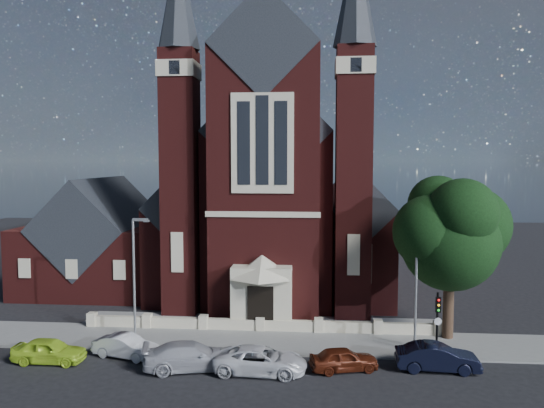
{
  "coord_description": "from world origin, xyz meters",
  "views": [
    {
      "loc": [
        3.74,
        -29.04,
        11.79
      ],
      "look_at": [
        0.34,
        12.0,
        8.41
      ],
      "focal_mm": 35.0,
      "sensor_mm": 36.0,
      "label": 1
    }
  ],
  "objects": [
    {
      "name": "street_tree",
      "position": [
        12.6,
        5.71,
        6.96
      ],
      "size": [
        6.4,
        6.6,
        10.7
      ],
      "color": "black",
      "rests_on": "ground"
    },
    {
      "name": "car_lime_van",
      "position": [
        -11.74,
        -0.08,
        0.72
      ],
      "size": [
        4.21,
        1.69,
        1.43
      ],
      "primitive_type": "imported",
      "rotation": [
        0.0,
        0.0,
        1.57
      ],
      "color": "#AED92B",
      "rests_on": "ground"
    },
    {
      "name": "car_silver_b",
      "position": [
        -3.25,
        -0.39,
        0.77
      ],
      "size": [
        5.67,
        3.41,
        1.54
      ],
      "primitive_type": "imported",
      "rotation": [
        0.0,
        0.0,
        1.82
      ],
      "color": "#A8A9B0",
      "rests_on": "ground"
    },
    {
      "name": "traffic_signal",
      "position": [
        11.0,
        2.43,
        2.58
      ],
      "size": [
        0.28,
        0.42,
        4.0
      ],
      "color": "black",
      "rests_on": "ground"
    },
    {
      "name": "car_white_suv",
      "position": [
        0.74,
        -0.57,
        0.72
      ],
      "size": [
        5.3,
        2.63,
        1.44
      ],
      "primitive_type": "imported",
      "rotation": [
        0.0,
        0.0,
        1.52
      ],
      "color": "white",
      "rests_on": "ground"
    },
    {
      "name": "car_silver_a",
      "position": [
        -7.56,
        1.12,
        0.67
      ],
      "size": [
        4.27,
        2.45,
        1.33
      ],
      "primitive_type": "imported",
      "rotation": [
        0.0,
        0.0,
        1.3
      ],
      "color": "silver",
      "rests_on": "ground"
    },
    {
      "name": "forecourt_wall",
      "position": [
        0.0,
        6.5,
        0.0
      ],
      "size": [
        24.0,
        0.4,
        0.9
      ],
      "primitive_type": "cube",
      "color": "#C2B59A",
      "rests_on": "ground"
    },
    {
      "name": "pavement_strip",
      "position": [
        0.0,
        4.5,
        0.0
      ],
      "size": [
        60.0,
        5.0,
        0.12
      ],
      "primitive_type": "cube",
      "color": "slate",
      "rests_on": "ground"
    },
    {
      "name": "forecourt_paving",
      "position": [
        0.0,
        8.5,
        0.0
      ],
      "size": [
        26.0,
        3.0,
        0.14
      ],
      "primitive_type": "cube",
      "color": "slate",
      "rests_on": "ground"
    },
    {
      "name": "ground",
      "position": [
        0.0,
        15.0,
        0.0
      ],
      "size": [
        120.0,
        120.0,
        0.0
      ],
      "primitive_type": "plane",
      "color": "black",
      "rests_on": "ground"
    },
    {
      "name": "street_lamp_left",
      "position": [
        -7.91,
        4.0,
        4.6
      ],
      "size": [
        1.16,
        0.22,
        8.09
      ],
      "color": "gray",
      "rests_on": "ground"
    },
    {
      "name": "parish_hall",
      "position": [
        -16.0,
        18.0,
        4.01
      ],
      "size": [
        12.0,
        12.2,
        10.24
      ],
      "color": "#441312",
      "rests_on": "ground"
    },
    {
      "name": "car_navy",
      "position": [
        10.61,
        0.58,
        0.76
      ],
      "size": [
        4.64,
        1.74,
        1.52
      ],
      "primitive_type": "imported",
      "rotation": [
        0.0,
        0.0,
        1.54
      ],
      "color": "black",
      "rests_on": "ground"
    },
    {
      "name": "street_lamp_right",
      "position": [
        10.09,
        4.0,
        4.6
      ],
      "size": [
        1.16,
        0.22,
        8.09
      ],
      "color": "gray",
      "rests_on": "ground"
    },
    {
      "name": "church",
      "position": [
        -0.0,
        22.94,
        8.19
      ],
      "size": [
        20.01,
        34.9,
        29.2
      ],
      "color": "#441312",
      "rests_on": "ground"
    },
    {
      "name": "car_dark_red",
      "position": [
        5.37,
        0.14,
        0.66
      ],
      "size": [
        4.13,
        2.49,
        1.32
      ],
      "primitive_type": "imported",
      "rotation": [
        0.0,
        0.0,
        1.83
      ],
      "color": "#4E1B0D",
      "rests_on": "ground"
    }
  ]
}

